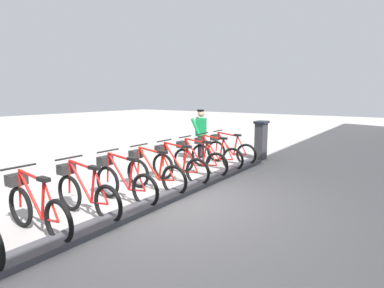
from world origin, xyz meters
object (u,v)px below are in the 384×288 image
(bike_docked_3, at_px, (177,165))
(worker_near_rack, at_px, (201,133))
(bike_docked_2, at_px, (197,159))
(payment_kiosk, at_px, (261,139))
(bike_docked_4, at_px, (153,172))
(bike_docked_7, at_px, (35,207))
(bike_docked_1, at_px, (214,154))
(bike_docked_5, at_px, (123,181))
(bike_docked_6, at_px, (85,192))
(bike_docked_0, at_px, (229,150))

(bike_docked_3, xyz_separation_m, worker_near_rack, (0.95, -2.46, 0.48))
(bike_docked_2, bearing_deg, payment_kiosk, -101.12)
(payment_kiosk, height_order, bike_docked_4, payment_kiosk)
(bike_docked_4, xyz_separation_m, bike_docked_7, (0.00, 2.62, 0.00))
(bike_docked_1, bearing_deg, bike_docked_7, 90.00)
(bike_docked_1, height_order, bike_docked_7, same)
(bike_docked_3, bearing_deg, bike_docked_5, 90.00)
(bike_docked_6, xyz_separation_m, worker_near_rack, (0.95, -5.08, 0.48))
(bike_docked_0, relative_size, bike_docked_7, 1.00)
(bike_docked_0, bearing_deg, bike_docked_1, 90.00)
(bike_docked_6, relative_size, bike_docked_7, 1.00)
(bike_docked_3, bearing_deg, bike_docked_1, -90.00)
(bike_docked_6, bearing_deg, bike_docked_3, -90.00)
(bike_docked_2, xyz_separation_m, bike_docked_4, (0.00, 1.74, 0.00))
(bike_docked_0, relative_size, bike_docked_4, 1.00)
(bike_docked_1, relative_size, bike_docked_4, 1.00)
(bike_docked_4, distance_m, worker_near_rack, 3.50)
(bike_docked_2, xyz_separation_m, bike_docked_6, (0.00, 3.49, 0.00))
(bike_docked_1, bearing_deg, bike_docked_3, 90.00)
(bike_docked_3, height_order, bike_docked_6, same)
(bike_docked_0, relative_size, bike_docked_3, 1.00)
(bike_docked_0, distance_m, bike_docked_4, 3.49)
(bike_docked_4, height_order, bike_docked_6, same)
(bike_docked_6, bearing_deg, bike_docked_2, -90.00)
(payment_kiosk, height_order, bike_docked_2, payment_kiosk)
(bike_docked_2, relative_size, bike_docked_3, 1.00)
(bike_docked_4, bearing_deg, bike_docked_2, -90.00)
(payment_kiosk, height_order, bike_docked_0, payment_kiosk)
(worker_near_rack, bearing_deg, bike_docked_2, 120.89)
(payment_kiosk, height_order, bike_docked_1, payment_kiosk)
(bike_docked_1, xyz_separation_m, bike_docked_2, (0.00, 0.87, 0.00))
(payment_kiosk, relative_size, bike_docked_7, 0.74)
(bike_docked_2, height_order, worker_near_rack, worker_near_rack)
(bike_docked_7, bearing_deg, bike_docked_3, -90.00)
(bike_docked_6, bearing_deg, payment_kiosk, -95.11)
(bike_docked_0, xyz_separation_m, bike_docked_6, (0.00, 5.23, 0.00))
(payment_kiosk, xyz_separation_m, bike_docked_0, (0.57, 1.16, -0.24))
(bike_docked_0, bearing_deg, bike_docked_4, 90.00)
(bike_docked_5, bearing_deg, bike_docked_3, -90.00)
(bike_docked_3, relative_size, bike_docked_4, 1.00)
(bike_docked_3, distance_m, bike_docked_7, 3.49)
(bike_docked_5, distance_m, worker_near_rack, 4.34)
(bike_docked_1, xyz_separation_m, bike_docked_4, (0.00, 2.62, 0.00))
(payment_kiosk, distance_m, bike_docked_2, 2.97)
(bike_docked_2, relative_size, worker_near_rack, 1.04)
(bike_docked_0, xyz_separation_m, worker_near_rack, (0.95, 0.15, 0.48))
(bike_docked_3, xyz_separation_m, bike_docked_5, (0.00, 1.74, 0.00))
(bike_docked_3, bearing_deg, bike_docked_0, -90.00)
(bike_docked_0, xyz_separation_m, bike_docked_4, (0.00, 3.49, 0.00))
(bike_docked_6, bearing_deg, bike_docked_1, -90.00)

